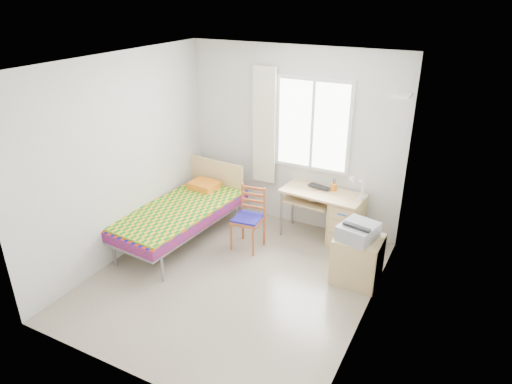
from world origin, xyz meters
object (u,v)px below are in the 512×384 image
desk (342,217)px  chair (250,214)px  cabinet (357,259)px  bed (183,211)px  printer (358,231)px

desk → chair: chair is taller
chair → cabinet: size_ratio=1.46×
bed → cabinet: bed is taller
chair → printer: size_ratio=1.70×
desk → bed: bearing=-151.4°
cabinet → printer: size_ratio=1.17×
chair → cabinet: 1.55m
bed → printer: bed is taller
desk → printer: 0.97m
desk → cabinet: (0.45, -0.80, -0.09)m
chair → printer: (1.51, -0.15, 0.20)m
desk → printer: size_ratio=2.28×
bed → desk: bearing=29.4°
chair → printer: bearing=-11.6°
chair → cabinet: (1.53, -0.13, -0.19)m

